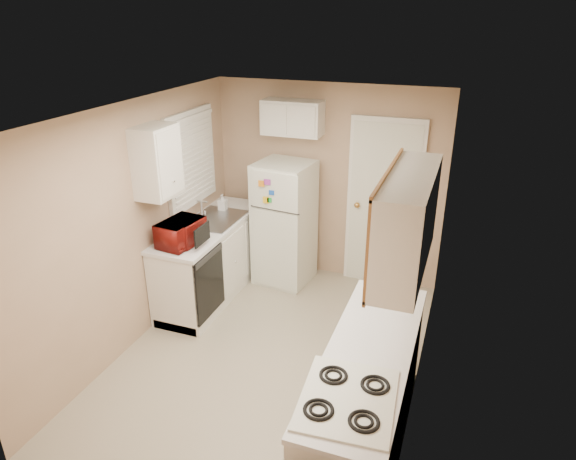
% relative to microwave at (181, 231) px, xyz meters
% --- Properties ---
extents(floor, '(3.80, 3.80, 0.00)m').
position_rel_microwave_xyz_m(floor, '(1.11, -0.31, -1.05)').
color(floor, '#B8AD93').
rests_on(floor, ground).
extents(ceiling, '(3.80, 3.80, 0.00)m').
position_rel_microwave_xyz_m(ceiling, '(1.11, -0.31, 1.35)').
color(ceiling, white).
rests_on(ceiling, floor).
extents(wall_left, '(3.80, 3.80, 0.00)m').
position_rel_microwave_xyz_m(wall_left, '(-0.29, -0.31, 0.15)').
color(wall_left, tan).
rests_on(wall_left, floor).
extents(wall_right, '(3.80, 3.80, 0.00)m').
position_rel_microwave_xyz_m(wall_right, '(2.51, -0.31, 0.15)').
color(wall_right, tan).
rests_on(wall_right, floor).
extents(wall_back, '(2.80, 2.80, 0.00)m').
position_rel_microwave_xyz_m(wall_back, '(1.11, 1.59, 0.15)').
color(wall_back, tan).
rests_on(wall_back, floor).
extents(wall_front, '(2.80, 2.80, 0.00)m').
position_rel_microwave_xyz_m(wall_front, '(1.11, -2.21, 0.15)').
color(wall_front, tan).
rests_on(wall_front, floor).
extents(left_counter, '(0.60, 1.80, 0.90)m').
position_rel_microwave_xyz_m(left_counter, '(0.01, 0.59, -0.60)').
color(left_counter, silver).
rests_on(left_counter, floor).
extents(dishwasher, '(0.03, 0.58, 0.72)m').
position_rel_microwave_xyz_m(dishwasher, '(0.30, -0.01, -0.56)').
color(dishwasher, black).
rests_on(dishwasher, floor).
extents(sink, '(0.54, 0.74, 0.16)m').
position_rel_microwave_xyz_m(sink, '(0.01, 0.74, -0.19)').
color(sink, gray).
rests_on(sink, left_counter).
extents(microwave, '(0.51, 0.32, 0.32)m').
position_rel_microwave_xyz_m(microwave, '(0.00, 0.00, 0.00)').
color(microwave, maroon).
rests_on(microwave, left_counter).
extents(soap_bottle, '(0.10, 0.10, 0.21)m').
position_rel_microwave_xyz_m(soap_bottle, '(-0.04, 1.03, -0.05)').
color(soap_bottle, silver).
rests_on(soap_bottle, left_counter).
extents(window_blinds, '(0.10, 0.98, 1.08)m').
position_rel_microwave_xyz_m(window_blinds, '(-0.25, 0.74, 0.55)').
color(window_blinds, silver).
rests_on(window_blinds, wall_left).
extents(upper_cabinet_left, '(0.30, 0.45, 0.70)m').
position_rel_microwave_xyz_m(upper_cabinet_left, '(-0.14, -0.09, 0.75)').
color(upper_cabinet_left, silver).
rests_on(upper_cabinet_left, wall_left).
extents(refrigerator, '(0.70, 0.68, 1.52)m').
position_rel_microwave_xyz_m(refrigerator, '(0.69, 1.21, -0.29)').
color(refrigerator, silver).
rests_on(refrigerator, floor).
extents(cabinet_over_fridge, '(0.70, 0.30, 0.40)m').
position_rel_microwave_xyz_m(cabinet_over_fridge, '(0.71, 1.44, 0.95)').
color(cabinet_over_fridge, silver).
rests_on(cabinet_over_fridge, wall_back).
extents(interior_door, '(0.86, 0.06, 2.08)m').
position_rel_microwave_xyz_m(interior_door, '(1.81, 1.55, -0.03)').
color(interior_door, silver).
rests_on(interior_door, floor).
extents(right_counter, '(0.60, 2.00, 0.90)m').
position_rel_microwave_xyz_m(right_counter, '(2.21, -1.11, -0.60)').
color(right_counter, silver).
rests_on(right_counter, floor).
extents(stove, '(0.63, 0.76, 0.88)m').
position_rel_microwave_xyz_m(stove, '(2.19, -1.66, -0.61)').
color(stove, silver).
rests_on(stove, floor).
extents(upper_cabinet_right, '(0.30, 1.20, 0.70)m').
position_rel_microwave_xyz_m(upper_cabinet_right, '(2.36, -0.81, 0.75)').
color(upper_cabinet_right, silver).
rests_on(upper_cabinet_right, wall_right).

